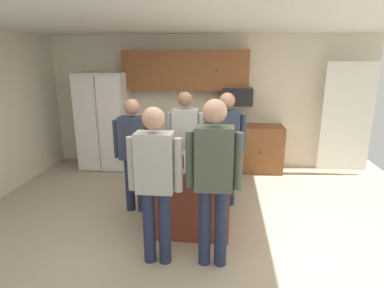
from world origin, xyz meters
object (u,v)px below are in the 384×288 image
(person_host_foreground, at_px, (155,177))
(mug_ceramic_white, at_px, (210,150))
(tumbler_amber, at_px, (212,163))
(kitchen_island, at_px, (190,193))
(person_guest_left, at_px, (214,173))
(person_guest_by_door, at_px, (134,149))
(serving_tray, at_px, (205,159))
(glass_pilsner, at_px, (162,152))
(mug_blue_stoneware, at_px, (195,163))
(refrigerator, at_px, (105,121))
(person_guest_right, at_px, (185,139))
(microwave_over_range, at_px, (237,96))
(glass_dark_ale, at_px, (164,155))
(person_elder_center, at_px, (226,142))
(glass_stout_tall, at_px, (181,162))

(person_host_foreground, relative_size, mug_ceramic_white, 14.13)
(mug_ceramic_white, distance_m, tumbler_amber, 0.59)
(kitchen_island, height_order, person_guest_left, person_guest_left)
(person_guest_by_door, distance_m, serving_tray, 1.09)
(person_guest_left, relative_size, glass_pilsner, 13.68)
(mug_blue_stoneware, bearing_deg, serving_tray, 67.90)
(glass_pilsner, bearing_deg, mug_blue_stoneware, -36.72)
(person_host_foreground, bearing_deg, mug_ceramic_white, -6.75)
(mug_blue_stoneware, height_order, tumbler_amber, tumbler_amber)
(refrigerator, distance_m, tumbler_amber, 3.37)
(person_guest_by_door, height_order, person_guest_left, person_guest_left)
(refrigerator, bearing_deg, mug_ceramic_white, -41.30)
(person_guest_right, bearing_deg, person_guest_by_door, -68.30)
(person_guest_right, xyz_separation_m, mug_ceramic_white, (0.40, -0.52, -0.00))
(microwave_over_range, bearing_deg, kitchen_island, -105.67)
(refrigerator, relative_size, serving_tray, 4.30)
(kitchen_island, height_order, tumbler_amber, tumbler_amber)
(glass_pilsner, bearing_deg, person_host_foreground, -83.61)
(glass_dark_ale, bearing_deg, mug_ceramic_white, 33.49)
(person_guest_by_door, xyz_separation_m, person_elder_center, (1.28, 0.34, 0.04))
(mug_ceramic_white, relative_size, serving_tray, 0.28)
(kitchen_island, xyz_separation_m, mug_blue_stoneware, (0.10, -0.26, 0.51))
(microwave_over_range, height_order, person_host_foreground, person_host_foreground)
(person_guest_left, relative_size, glass_stout_tall, 11.39)
(glass_stout_tall, relative_size, tumbler_amber, 1.05)
(microwave_over_range, height_order, glass_stout_tall, microwave_over_range)
(person_guest_right, distance_m, person_guest_left, 1.64)
(person_guest_by_door, relative_size, glass_pilsner, 12.48)
(person_host_foreground, height_order, mug_blue_stoneware, person_host_foreground)
(refrigerator, bearing_deg, microwave_over_range, 2.61)
(person_host_foreground, distance_m, person_elder_center, 1.66)
(microwave_over_range, height_order, serving_tray, microwave_over_range)
(person_guest_by_door, relative_size, serving_tray, 3.71)
(person_elder_center, distance_m, glass_stout_tall, 1.15)
(mug_ceramic_white, bearing_deg, refrigerator, 138.70)
(refrigerator, xyz_separation_m, glass_stout_tall, (1.88, -2.51, 0.05))
(person_guest_right, height_order, person_guest_by_door, person_guest_right)
(kitchen_island, height_order, glass_stout_tall, glass_stout_tall)
(person_guest_by_door, relative_size, person_guest_left, 0.91)
(person_host_foreground, distance_m, mug_ceramic_white, 1.18)
(kitchen_island, distance_m, mug_ceramic_white, 0.63)
(person_elder_center, relative_size, glass_pilsner, 12.95)
(mug_ceramic_white, relative_size, tumbler_amber, 0.81)
(microwave_over_range, xyz_separation_m, person_guest_left, (-0.32, -3.09, -0.40))
(glass_dark_ale, relative_size, tumbler_amber, 1.03)
(glass_dark_ale, bearing_deg, person_host_foreground, -86.83)
(kitchen_island, bearing_deg, person_guest_by_door, 155.47)
(microwave_over_range, xyz_separation_m, person_guest_right, (-0.81, -1.52, -0.47))
(person_elder_center, relative_size, person_guest_left, 0.95)
(person_guest_left, distance_m, tumbler_amber, 0.46)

